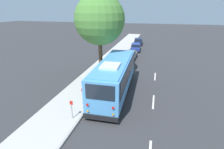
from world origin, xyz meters
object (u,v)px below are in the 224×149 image
Objects in this scene: sign_post_near at (72,109)px; sign_post_far at (83,96)px; parked_sedan_navy at (138,42)px; street_tree at (100,16)px; shuttle_bus at (115,76)px; parked_sedan_gray at (130,55)px; parked_sedan_blue at (136,47)px.

sign_post_far is (1.96, 0.00, 0.01)m from sign_post_near.
parked_sedan_navy is 26.65m from sign_post_far.
street_tree is at bearing 3.41° from sign_post_near.
shuttle_bus reaches higher than sign_post_near.
parked_sedan_gray is 1.00× the size of parked_sedan_blue.
parked_sedan_navy is (12.10, 0.12, 0.00)m from parked_sedan_gray.
shuttle_bus is 3.47m from sign_post_far.
parked_sedan_blue is 3.12× the size of sign_post_near.
shuttle_bus is at bearing -146.16° from street_tree.
shuttle_bus is 6.54m from street_tree.
parked_sedan_gray is 10.37m from street_tree.
sign_post_near is (-22.55, 1.62, 0.25)m from parked_sedan_blue.
parked_sedan_blue is at bearing -8.46° from street_tree.
parked_sedan_blue is at bearing -0.59° from shuttle_bus.
sign_post_near is 1.96m from sign_post_far.
street_tree is at bearing 166.88° from parked_sedan_blue.
parked_sedan_blue is at bearing 0.91° from parked_sedan_gray.
parked_sedan_gray is 0.99× the size of parked_sedan_navy.
sign_post_far is (-14.51, 1.56, 0.28)m from parked_sedan_gray.
parked_sedan_gray is 14.60m from sign_post_far.
parked_sedan_navy is at bearing -0.40° from shuttle_bus.
street_tree is 6.93× the size of sign_post_near.
parked_sedan_navy is at bearing -2.96° from parked_sedan_blue.
parked_sedan_blue is 0.98× the size of parked_sedan_navy.
street_tree reaches higher than sign_post_far.
parked_sedan_blue is 0.45× the size of street_tree.
sign_post_far is at bearing 143.61° from shuttle_bus.
parked_sedan_gray is 3.07× the size of sign_post_far.
shuttle_bus is at bearing -22.14° from sign_post_near.
street_tree is at bearing 4.46° from sign_post_far.
shuttle_bus is 23.89m from parked_sedan_navy.
parked_sedan_navy is 21.24m from street_tree.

